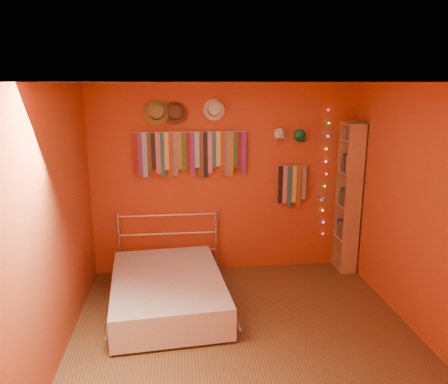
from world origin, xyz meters
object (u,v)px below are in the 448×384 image
object	(u,v)px
tie_rack	(190,152)
bookshelf	(352,197)
reading_lamp	(321,199)
bed	(168,290)

from	to	relation	value
tie_rack	bookshelf	xyz separation A→B (m)	(2.12, -0.15, -0.62)
tie_rack	reading_lamp	xyz separation A→B (m)	(1.69, -0.16, -0.63)
tie_rack	reading_lamp	world-z (taller)	tie_rack
tie_rack	bed	bearing A→B (deg)	-108.64
bookshelf	reading_lamp	bearing A→B (deg)	-178.64
tie_rack	bed	xyz separation A→B (m)	(-0.32, -0.94, -1.43)
reading_lamp	bed	world-z (taller)	reading_lamp
tie_rack	bookshelf	world-z (taller)	bookshelf
reading_lamp	tie_rack	bearing A→B (deg)	174.44
tie_rack	bed	world-z (taller)	tie_rack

